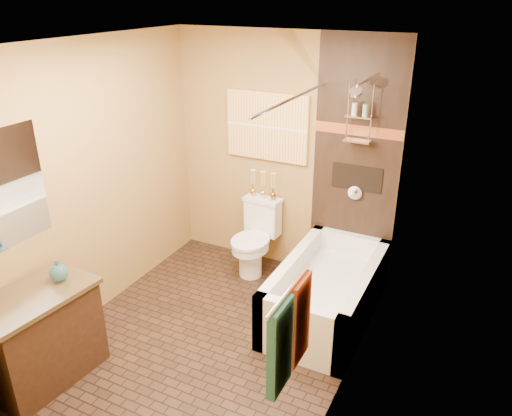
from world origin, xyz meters
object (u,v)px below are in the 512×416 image
Objects in this scene: bathtub at (327,296)px; vanity at (40,336)px; toilet at (256,237)px; sunset_painting at (267,127)px.

bathtub is 2.46m from vanity.
bathtub is 1.90× the size of toilet.
bathtub is at bearing -21.68° from toilet.
sunset_painting is 1.14× the size of toilet.
sunset_painting is at bearing 93.76° from toilet.
bathtub is 1.09m from toilet.
bathtub is 1.63× the size of vanity.
sunset_painting reaches higher than bathtub.
toilet is (-0.97, 0.46, 0.18)m from bathtub.
vanity is at bearing -106.93° from sunset_painting.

